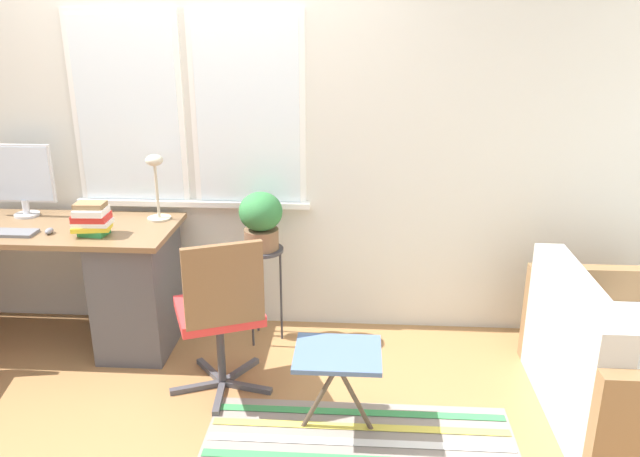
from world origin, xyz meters
The scene contains 13 objects.
ground_plane centered at (0.00, 0.00, 0.00)m, with size 14.00×14.00×0.00m, color #9E7042.
wall_back_with_window centered at (0.00, 0.71, 1.35)m, with size 9.00×0.12×2.70m.
desk centered at (-1.09, 0.32, 0.42)m, with size 2.07×0.64×0.77m.
monitor centered at (-1.03, 0.51, 1.02)m, with size 0.40×0.15×0.45m.
mouse centered at (-0.73, 0.19, 0.79)m, with size 0.04×0.07×0.03m.
desk_lamp centered at (-0.19, 0.50, 1.04)m, with size 0.14×0.14×0.40m.
book_stack centered at (-0.47, 0.19, 0.87)m, with size 0.22×0.16×0.19m.
office_chair_swivel centered at (0.32, -0.16, 0.49)m, with size 0.57×0.57×0.92m.
couch_loveseat centered at (2.40, -0.25, 0.26)m, with size 0.82×1.23×0.75m.
plant_stand centered at (0.45, 0.45, 0.54)m, with size 0.26×0.26×0.62m.
potted_plant centered at (0.45, 0.45, 0.81)m, with size 0.26×0.26×0.35m.
floor_rug_striped centered at (1.06, -0.55, 0.00)m, with size 1.52×0.66×0.01m.
folding_stool centered at (0.95, -0.44, 0.40)m, with size 0.42×0.35×0.44m.
Camera 1 is at (1.04, -3.07, 1.97)m, focal length 35.00 mm.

